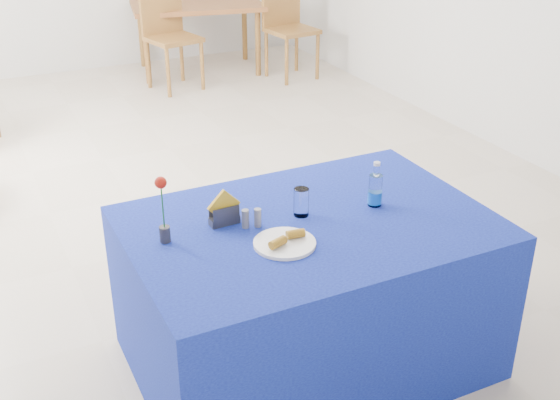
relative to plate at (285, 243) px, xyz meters
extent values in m
plane|color=beige|center=(0.43, 2.26, -0.77)|extent=(7.00, 7.00, 0.00)
cylinder|color=white|center=(0.00, 0.00, 0.00)|extent=(0.26, 0.26, 0.01)
cylinder|color=white|center=(0.19, 0.21, 0.06)|extent=(0.07, 0.07, 0.13)
cylinder|color=slate|center=(-0.09, 0.21, 0.04)|extent=(0.03, 0.03, 0.08)
cylinder|color=slate|center=(-0.03, 0.20, 0.04)|extent=(0.03, 0.03, 0.08)
cube|color=navy|center=(0.19, 0.14, -0.39)|extent=(1.60, 1.10, 0.76)
cylinder|color=silver|center=(0.54, 0.15, 0.07)|extent=(0.06, 0.06, 0.15)
cylinder|color=blue|center=(0.54, 0.15, 0.03)|extent=(0.07, 0.07, 0.06)
cylinder|color=white|center=(0.54, 0.15, 0.17)|extent=(0.03, 0.03, 0.05)
cylinder|color=silver|center=(0.54, 0.15, 0.20)|extent=(0.03, 0.03, 0.01)
cube|color=#37383C|center=(-0.16, 0.28, 0.01)|extent=(0.13, 0.06, 0.03)
cube|color=#3A3A3F|center=(-0.15, 0.26, 0.04)|extent=(0.12, 0.01, 0.09)
cube|color=#3C3C41|center=(-0.16, 0.31, 0.04)|extent=(0.12, 0.01, 0.09)
cube|color=gold|center=(-0.16, 0.28, 0.08)|extent=(0.15, 0.02, 0.15)
cylinder|color=#27272C|center=(-0.44, 0.24, 0.03)|extent=(0.05, 0.05, 0.07)
cylinder|color=#175D1E|center=(-0.44, 0.24, 0.14)|extent=(0.01, 0.01, 0.22)
sphere|color=#AF170B|center=(-0.44, 0.24, 0.26)|extent=(0.05, 0.05, 0.05)
cube|color=#995D2C|center=(1.46, 5.13, -0.04)|extent=(1.54, 1.15, 0.05)
cylinder|color=#965E2B|center=(0.81, 4.91, -0.41)|extent=(0.06, 0.06, 0.71)
cylinder|color=brown|center=(1.98, 4.67, -0.41)|extent=(0.06, 0.06, 0.71)
cylinder|color=brown|center=(0.94, 5.59, -0.41)|extent=(0.06, 0.06, 0.71)
cylinder|color=#915E2A|center=(2.12, 5.36, -0.41)|extent=(0.06, 0.06, 0.71)
cylinder|color=#98632C|center=(0.86, 4.36, -0.52)|extent=(0.04, 0.04, 0.50)
cylinder|color=#98632C|center=(1.25, 4.45, -0.52)|extent=(0.04, 0.04, 0.50)
cylinder|color=#98632C|center=(0.77, 4.76, -0.52)|extent=(0.04, 0.04, 0.50)
cylinder|color=#98632C|center=(1.16, 4.84, -0.52)|extent=(0.04, 0.04, 0.50)
cube|color=#98632C|center=(1.01, 4.60, -0.25)|extent=(0.56, 0.56, 0.04)
cube|color=#98632C|center=(0.96, 4.81, 0.03)|extent=(0.47, 0.15, 0.51)
cylinder|color=#98632C|center=(2.10, 4.21, -0.52)|extent=(0.04, 0.04, 0.50)
cylinder|color=#98632C|center=(2.50, 4.26, -0.52)|extent=(0.04, 0.04, 0.50)
cylinder|color=#98632C|center=(2.05, 4.60, -0.52)|extent=(0.04, 0.04, 0.50)
cylinder|color=#98632C|center=(2.45, 4.65, -0.52)|extent=(0.04, 0.04, 0.50)
cube|color=#98632C|center=(2.27, 4.43, -0.25)|extent=(0.52, 0.52, 0.04)
cube|color=#98632C|center=(2.25, 4.64, 0.02)|extent=(0.47, 0.10, 0.51)
cylinder|color=gold|center=(-0.04, -0.02, 0.03)|extent=(0.08, 0.06, 0.04)
cylinder|color=beige|center=(-0.01, -0.01, 0.03)|extent=(0.01, 0.03, 0.03)
cylinder|color=gold|center=(0.06, 0.01, 0.03)|extent=(0.08, 0.05, 0.04)
cylinder|color=beige|center=(0.09, 0.01, 0.03)|extent=(0.01, 0.03, 0.03)
camera|label=1|loc=(-1.12, -2.26, 1.45)|focal=45.00mm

